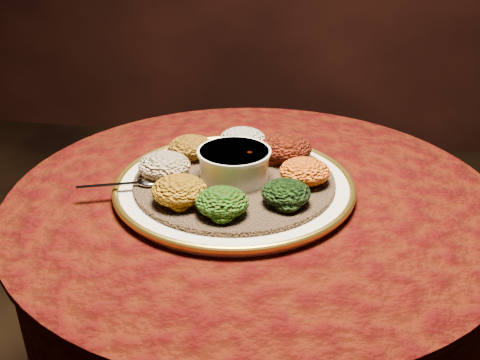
# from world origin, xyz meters

# --- Properties ---
(table) EXTENTS (0.96, 0.96, 0.73)m
(table) POSITION_xyz_m (0.00, 0.00, 0.55)
(table) COLOR black
(table) RESTS_ON ground
(platter) EXTENTS (0.47, 0.47, 0.02)m
(platter) POSITION_xyz_m (-0.04, -0.01, 0.75)
(platter) COLOR white
(platter) RESTS_ON table
(injera) EXTENTS (0.49, 0.49, 0.01)m
(injera) POSITION_xyz_m (-0.04, -0.01, 0.76)
(injera) COLOR brown
(injera) RESTS_ON platter
(stew_bowl) EXTENTS (0.14, 0.14, 0.06)m
(stew_bowl) POSITION_xyz_m (-0.04, -0.01, 0.80)
(stew_bowl) COLOR silver
(stew_bowl) RESTS_ON injera
(spoon) EXTENTS (0.15, 0.07, 0.01)m
(spoon) POSITION_xyz_m (-0.20, -0.07, 0.77)
(spoon) COLOR silver
(spoon) RESTS_ON injera
(portion_ayib) EXTENTS (0.10, 0.10, 0.05)m
(portion_ayib) POSITION_xyz_m (-0.04, 0.13, 0.79)
(portion_ayib) COLOR beige
(portion_ayib) RESTS_ON injera
(portion_kitfo) EXTENTS (0.11, 0.10, 0.05)m
(portion_kitfo) POSITION_xyz_m (0.05, 0.09, 0.79)
(portion_kitfo) COLOR black
(portion_kitfo) RESTS_ON injera
(portion_tikil) EXTENTS (0.10, 0.09, 0.05)m
(portion_tikil) POSITION_xyz_m (0.10, -0.00, 0.79)
(portion_tikil) COLOR #B2790E
(portion_tikil) RESTS_ON injera
(portion_gomen) EXTENTS (0.09, 0.08, 0.04)m
(portion_gomen) POSITION_xyz_m (0.07, -0.09, 0.78)
(portion_gomen) COLOR black
(portion_gomen) RESTS_ON injera
(portion_mixveg) EXTENTS (0.09, 0.09, 0.04)m
(portion_mixveg) POSITION_xyz_m (-0.03, -0.14, 0.78)
(portion_mixveg) COLOR #963309
(portion_mixveg) RESTS_ON injera
(portion_kik) EXTENTS (0.10, 0.10, 0.05)m
(portion_kik) POSITION_xyz_m (-0.12, -0.12, 0.79)
(portion_kik) COLOR #A2650E
(portion_kik) RESTS_ON injera
(portion_timatim) EXTENTS (0.10, 0.10, 0.05)m
(portion_timatim) POSITION_xyz_m (-0.17, -0.03, 0.79)
(portion_timatim) COLOR maroon
(portion_timatim) RESTS_ON injera
(portion_shiro) EXTENTS (0.09, 0.09, 0.04)m
(portion_shiro) POSITION_xyz_m (-0.14, 0.07, 0.78)
(portion_shiro) COLOR #995712
(portion_shiro) RESTS_ON injera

